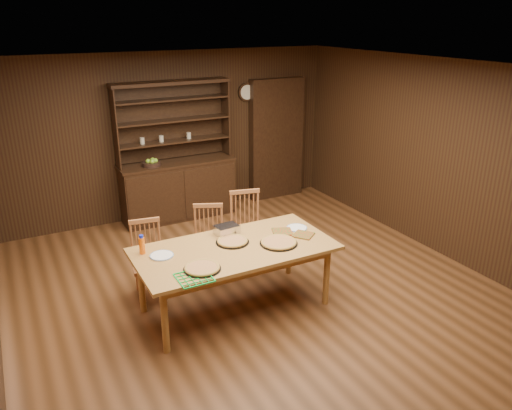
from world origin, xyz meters
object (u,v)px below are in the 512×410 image
chair_left (148,256)px  juice_bottle (142,245)px  china_hutch (178,182)px  chair_center (209,239)px  chair_right (247,227)px  dining_table (235,253)px

chair_left → juice_bottle: 0.61m
china_hutch → chair_center: 2.07m
chair_left → chair_right: (1.34, 0.11, 0.05)m
dining_table → chair_center: size_ratio=2.29×
chair_left → chair_center: size_ratio=0.97×
dining_table → chair_right: size_ratio=2.13×
chair_left → chair_right: bearing=13.5°
china_hutch → juice_bottle: size_ratio=10.34×
dining_table → juice_bottle: juice_bottle is taller
dining_table → chair_left: size_ratio=2.36×
chair_center → juice_bottle: bearing=-128.0°
chair_center → china_hutch: bearing=105.0°
dining_table → chair_left: bearing=134.1°
juice_bottle → chair_left: bearing=69.9°
chair_left → chair_center: bearing=12.9°
dining_table → chair_right: bearing=56.3°
chair_right → juice_bottle: 1.64m
chair_right → juice_bottle: chair_right is taller
chair_center → chair_left: bearing=-152.2°
dining_table → china_hutch: bearing=82.9°
chair_center → dining_table: bearing=-68.7°
china_hutch → chair_left: (-1.11, -2.10, -0.12)m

